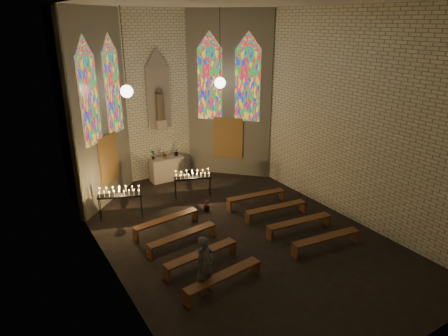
{
  "coord_description": "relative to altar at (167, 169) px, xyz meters",
  "views": [
    {
      "loc": [
        -6.3,
        -9.58,
        6.58
      ],
      "look_at": [
        0.14,
        0.92,
        1.96
      ],
      "focal_mm": 32.0,
      "sensor_mm": 36.0,
      "label": 1
    }
  ],
  "objects": [
    {
      "name": "flower_vase_right",
      "position": [
        0.5,
        -0.02,
        0.69
      ],
      "size": [
        0.24,
        0.22,
        0.38
      ],
      "primitive_type": "imported",
      "rotation": [
        0.0,
        0.0,
        0.26
      ],
      "color": "#4C723F",
      "rests_on": "altar"
    },
    {
      "name": "pew_right_0",
      "position": [
        1.82,
        -4.09,
        -0.14
      ],
      "size": [
        2.33,
        0.58,
        0.44
      ],
      "rotation": [
        0.0,
        0.0,
        -0.11
      ],
      "color": "#4F2C16",
      "rests_on": "ground"
    },
    {
      "name": "room",
      "position": [
        -0.0,
        -2.08,
        3.22
      ],
      "size": [
        8.22,
        12.43,
        7.0
      ],
      "color": "beige",
      "rests_on": "ground"
    },
    {
      "name": "pew_right_2",
      "position": [
        1.82,
        -6.49,
        -0.14
      ],
      "size": [
        2.33,
        0.58,
        0.44
      ],
      "rotation": [
        0.0,
        0.0,
        -0.11
      ],
      "color": "#4F2C16",
      "rests_on": "ground"
    },
    {
      "name": "votive_stand_right",
      "position": [
        0.12,
        -2.24,
        0.41
      ],
      "size": [
        1.48,
        0.79,
        1.06
      ],
      "rotation": [
        0.0,
        0.0,
        -0.32
      ],
      "color": "black",
      "rests_on": "ground"
    },
    {
      "name": "pew_left_0",
      "position": [
        -1.82,
        -4.09,
        -0.14
      ],
      "size": [
        2.33,
        0.58,
        0.44
      ],
      "rotation": [
        0.0,
        0.0,
        0.11
      ],
      "color": "#4F2C16",
      "rests_on": "ground"
    },
    {
      "name": "pew_left_3",
      "position": [
        -1.82,
        -7.69,
        -0.14
      ],
      "size": [
        2.33,
        0.58,
        0.44
      ],
      "rotation": [
        0.0,
        0.0,
        0.11
      ],
      "color": "#4F2C16",
      "rests_on": "ground"
    },
    {
      "name": "flower_vase_center",
      "position": [
        -0.05,
        -0.01,
        0.68
      ],
      "size": [
        0.36,
        0.33,
        0.35
      ],
      "primitive_type": "imported",
      "rotation": [
        0.0,
        0.0,
        0.19
      ],
      "color": "#4C723F",
      "rests_on": "altar"
    },
    {
      "name": "altar",
      "position": [
        0.0,
        0.0,
        0.0
      ],
      "size": [
        1.4,
        0.6,
        1.0
      ],
      "primitive_type": "cube",
      "color": "#B9AD96",
      "rests_on": "ground"
    },
    {
      "name": "pew_right_1",
      "position": [
        1.82,
        -5.29,
        -0.14
      ],
      "size": [
        2.33,
        0.58,
        0.44
      ],
      "rotation": [
        0.0,
        0.0,
        -0.11
      ],
      "color": "#4F2C16",
      "rests_on": "ground"
    },
    {
      "name": "votive_stand_left",
      "position": [
        -2.82,
        -2.47,
        0.44
      ],
      "size": [
        1.52,
        0.88,
        1.1
      ],
      "rotation": [
        0.0,
        0.0,
        -0.38
      ],
      "color": "black",
      "rests_on": "ground"
    },
    {
      "name": "visitor",
      "position": [
        -2.27,
        -7.54,
        0.29
      ],
      "size": [
        0.67,
        0.54,
        1.58
      ],
      "primitive_type": "imported",
      "rotation": [
        0.0,
        0.0,
        0.32
      ],
      "color": "#484851",
      "rests_on": "ground"
    },
    {
      "name": "pew_right_3",
      "position": [
        1.82,
        -7.69,
        -0.14
      ],
      "size": [
        2.33,
        0.58,
        0.44
      ],
      "rotation": [
        0.0,
        0.0,
        -0.11
      ],
      "color": "#4F2C16",
      "rests_on": "ground"
    },
    {
      "name": "flower_vase_left",
      "position": [
        -0.55,
        0.08,
        0.71
      ],
      "size": [
        0.25,
        0.21,
        0.41
      ],
      "primitive_type": "imported",
      "rotation": [
        0.0,
        0.0,
        0.3
      ],
      "color": "#4C723F",
      "rests_on": "altar"
    },
    {
      "name": "floor",
      "position": [
        0.0,
        -5.45,
        -0.5
      ],
      "size": [
        12.0,
        12.0,
        0.0
      ],
      "primitive_type": "plane",
      "color": "black",
      "rests_on": "ground"
    },
    {
      "name": "aisle_flower_pot",
      "position": [
        0.01,
        -3.53,
        -0.29
      ],
      "size": [
        0.3,
        0.3,
        0.41
      ],
      "primitive_type": "imported",
      "rotation": [
        0.0,
        0.0,
        -0.41
      ],
      "color": "#4C723F",
      "rests_on": "ground"
    },
    {
      "name": "pew_left_2",
      "position": [
        -1.82,
        -6.49,
        -0.14
      ],
      "size": [
        2.33,
        0.58,
        0.44
      ],
      "rotation": [
        0.0,
        0.0,
        0.11
      ],
      "color": "#4F2C16",
      "rests_on": "ground"
    },
    {
      "name": "pew_left_1",
      "position": [
        -1.82,
        -5.29,
        -0.14
      ],
      "size": [
        2.33,
        0.58,
        0.44
      ],
      "rotation": [
        0.0,
        0.0,
        0.11
      ],
      "color": "#4F2C16",
      "rests_on": "ground"
    }
  ]
}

